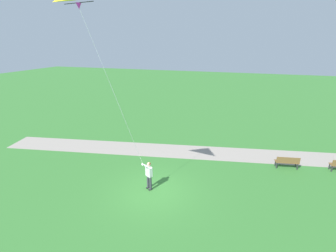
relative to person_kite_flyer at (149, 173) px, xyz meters
The scene contains 4 objects.
ground_plane 1.11m from the person_kite_flyer, 69.75° to the left, with size 120.00×120.00×0.00m, color #33702D.
walkway_path 6.29m from the person_kite_flyer, 157.85° to the left, with size 2.40×32.00×0.02m, color gray.
person_kite_flyer is the anchor object (origin of this frame).
park_bench_near_walkway 9.51m from the person_kite_flyer, 122.11° to the left, with size 0.69×1.55×0.88m.
Camera 1 is at (10.70, 4.21, 8.10)m, focal length 25.03 mm.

